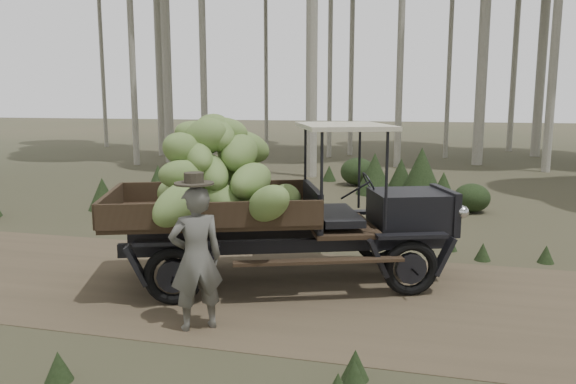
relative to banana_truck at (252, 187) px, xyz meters
name	(u,v)px	position (x,y,z in m)	size (l,w,h in m)	color
ground	(405,302)	(2.21, -0.23, -1.43)	(120.00, 120.00, 0.00)	#473D2B
dirt_track	(405,301)	(2.21, -0.23, -1.42)	(70.00, 4.00, 0.01)	brown
banana_truck	(252,187)	(0.00, 0.00, 0.00)	(5.27, 3.49, 2.50)	black
farmer	(196,256)	(-0.12, -1.74, -0.55)	(0.75, 0.70, 1.86)	#595751
undergrowth	(417,235)	(2.29, 1.41, -0.89)	(19.36, 23.43, 1.37)	#233319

